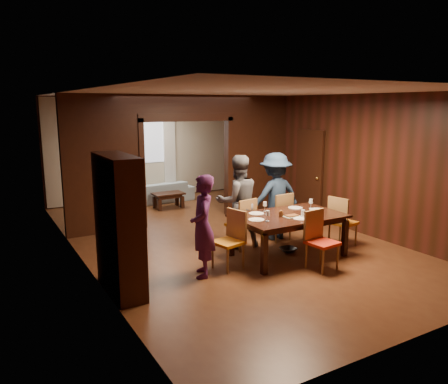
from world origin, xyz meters
TOP-DOWN VIEW (x-y plane):
  - floor at (0.00, 0.00)m, footprint 9.00×9.00m
  - ceiling at (0.00, 0.00)m, footprint 5.50×9.00m
  - room_walls at (0.00, 1.89)m, footprint 5.52×9.01m
  - person_purple at (-1.23, -1.56)m, footprint 0.59×0.70m
  - person_grey at (0.02, -0.59)m, footprint 0.96×0.81m
  - person_navy at (0.93, -0.53)m, footprint 1.16×0.69m
  - sofa at (0.16, 3.85)m, footprint 1.97×0.90m
  - serving_bowl at (0.66, -1.34)m, footprint 0.31×0.31m
  - dining_table at (0.52, -1.50)m, footprint 1.92×1.19m
  - coffee_table at (0.12, 3.05)m, footprint 0.80×0.50m
  - chair_left at (-0.73, -1.50)m, footprint 0.53×0.53m
  - chair_right at (1.81, -1.55)m, footprint 0.52×0.52m
  - chair_far_l at (0.02, -0.70)m, footprint 0.51×0.51m
  - chair_far_r at (0.93, -0.63)m, footprint 0.46×0.46m
  - chair_near at (0.60, -2.30)m, footprint 0.49×0.49m
  - hutch at (-2.53, -1.50)m, footprint 0.40×1.20m
  - door_right at (2.70, 0.50)m, footprint 0.06×0.90m
  - window_far at (0.00, 4.44)m, footprint 1.20×0.03m
  - curtain_left at (-0.75, 4.40)m, footprint 0.35×0.06m
  - curtain_right at (0.75, 4.40)m, footprint 0.35×0.06m
  - plate_left at (-0.18, -1.52)m, footprint 0.27×0.27m
  - plate_far_l at (0.06, -1.16)m, footprint 0.27×0.27m
  - plate_far_r at (0.95, -1.16)m, footprint 0.27×0.27m
  - plate_right at (1.20, -1.47)m, footprint 0.27×0.27m
  - plate_near at (0.53, -1.83)m, footprint 0.27×0.27m
  - platter_a at (0.47, -1.65)m, footprint 0.30×0.20m
  - platter_b at (0.85, -1.77)m, footprint 0.30×0.20m
  - wineglass_left at (-0.06, -1.67)m, footprint 0.08×0.08m
  - wineglass_far at (0.30, -1.08)m, footprint 0.08×0.08m
  - wineglass_right at (1.18, -1.32)m, footprint 0.08×0.08m
  - tumbler at (0.60, -1.79)m, footprint 0.07×0.07m
  - condiment_jar at (0.33, -1.53)m, footprint 0.08×0.08m

SIDE VIEW (x-z plane):
  - floor at x=0.00m, z-range 0.00..0.00m
  - coffee_table at x=0.12m, z-range 0.00..0.40m
  - sofa at x=0.16m, z-range 0.00..0.56m
  - dining_table at x=0.52m, z-range 0.00..0.76m
  - chair_left at x=-0.73m, z-range 0.00..0.97m
  - chair_right at x=1.81m, z-range 0.00..0.97m
  - chair_far_l at x=0.02m, z-range 0.00..0.97m
  - chair_far_r at x=0.93m, z-range 0.00..0.97m
  - chair_near at x=0.60m, z-range 0.00..0.97m
  - plate_left at x=-0.18m, z-range 0.76..0.77m
  - plate_far_l at x=0.06m, z-range 0.76..0.77m
  - plate_far_r at x=0.95m, z-range 0.76..0.77m
  - plate_right at x=1.20m, z-range 0.76..0.77m
  - plate_near at x=0.53m, z-range 0.76..0.77m
  - platter_a at x=0.47m, z-range 0.76..0.80m
  - platter_b at x=0.85m, z-range 0.76..0.80m
  - serving_bowl at x=0.66m, z-range 0.76..0.84m
  - person_purple at x=-1.23m, z-range 0.00..1.62m
  - condiment_jar at x=0.33m, z-range 0.76..0.87m
  - tumbler at x=0.60m, z-range 0.76..0.90m
  - wineglass_left at x=-0.06m, z-range 0.76..0.94m
  - wineglass_far at x=0.30m, z-range 0.76..0.94m
  - wineglass_right at x=1.18m, z-range 0.76..0.94m
  - person_navy at x=0.93m, z-range 0.00..1.75m
  - person_grey at x=0.02m, z-range 0.00..1.76m
  - hutch at x=-2.53m, z-range 0.00..2.00m
  - door_right at x=2.70m, z-range 0.00..2.10m
  - curtain_left at x=-0.75m, z-range 0.05..2.45m
  - curtain_right at x=0.75m, z-range 0.05..2.45m
  - room_walls at x=0.00m, z-range 0.06..2.96m
  - window_far at x=0.00m, z-range 1.05..2.35m
  - ceiling at x=0.00m, z-range 2.89..2.91m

